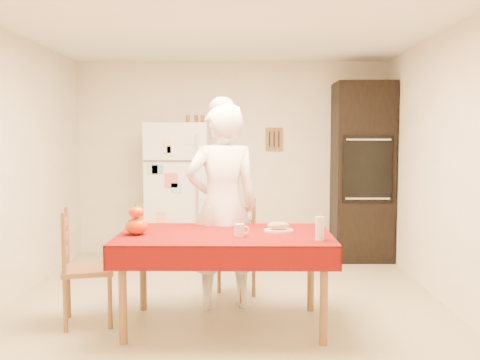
{
  "coord_description": "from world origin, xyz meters",
  "views": [
    {
      "loc": [
        0.18,
        -4.71,
        1.54
      ],
      "look_at": [
        0.13,
        0.2,
        1.14
      ],
      "focal_mm": 40.0,
      "sensor_mm": 36.0,
      "label": 1
    }
  ],
  "objects_px": {
    "chair_left": "(80,263)",
    "coffee_mug": "(239,230)",
    "oven_cabinet": "(362,172)",
    "wine_glass": "(320,228)",
    "refrigerator": "(179,192)",
    "bread_plate": "(278,231)",
    "chair_far": "(232,245)",
    "seated_woman": "(222,207)",
    "dining_table": "(225,242)",
    "pumpkin_lower": "(137,226)"
  },
  "relations": [
    {
      "from": "refrigerator",
      "to": "chair_far",
      "type": "height_order",
      "value": "refrigerator"
    },
    {
      "from": "refrigerator",
      "to": "wine_glass",
      "type": "xyz_separation_m",
      "value": [
        1.39,
        -2.63,
        -0.0
      ]
    },
    {
      "from": "seated_woman",
      "to": "bread_plate",
      "type": "distance_m",
      "value": 0.65
    },
    {
      "from": "dining_table",
      "to": "coffee_mug",
      "type": "height_order",
      "value": "coffee_mug"
    },
    {
      "from": "pumpkin_lower",
      "to": "oven_cabinet",
      "type": "bearing_deg",
      "value": 46.89
    },
    {
      "from": "chair_far",
      "to": "bread_plate",
      "type": "distance_m",
      "value": 0.82
    },
    {
      "from": "dining_table",
      "to": "coffee_mug",
      "type": "xyz_separation_m",
      "value": [
        0.12,
        -0.14,
        0.12
      ]
    },
    {
      "from": "oven_cabinet",
      "to": "bread_plate",
      "type": "distance_m",
      "value": 2.63
    },
    {
      "from": "pumpkin_lower",
      "to": "bread_plate",
      "type": "distance_m",
      "value": 1.14
    },
    {
      "from": "refrigerator",
      "to": "seated_woman",
      "type": "bearing_deg",
      "value": -71.59
    },
    {
      "from": "chair_far",
      "to": "coffee_mug",
      "type": "distance_m",
      "value": 0.95
    },
    {
      "from": "refrigerator",
      "to": "dining_table",
      "type": "xyz_separation_m",
      "value": [
        0.66,
        -2.36,
        -0.16
      ]
    },
    {
      "from": "refrigerator",
      "to": "coffee_mug",
      "type": "height_order",
      "value": "refrigerator"
    },
    {
      "from": "dining_table",
      "to": "bread_plate",
      "type": "relative_size",
      "value": 7.08
    },
    {
      "from": "seated_woman",
      "to": "dining_table",
      "type": "bearing_deg",
      "value": 82.02
    },
    {
      "from": "oven_cabinet",
      "to": "seated_woman",
      "type": "distance_m",
      "value": 2.54
    },
    {
      "from": "coffee_mug",
      "to": "dining_table",
      "type": "bearing_deg",
      "value": 130.04
    },
    {
      "from": "coffee_mug",
      "to": "pumpkin_lower",
      "type": "bearing_deg",
      "value": 174.48
    },
    {
      "from": "dining_table",
      "to": "wine_glass",
      "type": "height_order",
      "value": "wine_glass"
    },
    {
      "from": "chair_far",
      "to": "bread_plate",
      "type": "height_order",
      "value": "chair_far"
    },
    {
      "from": "refrigerator",
      "to": "chair_left",
      "type": "bearing_deg",
      "value": -102.76
    },
    {
      "from": "chair_left",
      "to": "seated_woman",
      "type": "bearing_deg",
      "value": -83.31
    },
    {
      "from": "refrigerator",
      "to": "wine_glass",
      "type": "relative_size",
      "value": 9.66
    },
    {
      "from": "oven_cabinet",
      "to": "wine_glass",
      "type": "xyz_separation_m",
      "value": [
        -0.89,
        -2.68,
        -0.25
      ]
    },
    {
      "from": "chair_far",
      "to": "wine_glass",
      "type": "xyz_separation_m",
      "value": [
        0.68,
        -1.02,
        0.34
      ]
    },
    {
      "from": "coffee_mug",
      "to": "seated_woman",
      "type": "bearing_deg",
      "value": 104.11
    },
    {
      "from": "oven_cabinet",
      "to": "pumpkin_lower",
      "type": "height_order",
      "value": "oven_cabinet"
    },
    {
      "from": "refrigerator",
      "to": "pumpkin_lower",
      "type": "height_order",
      "value": "refrigerator"
    },
    {
      "from": "coffee_mug",
      "to": "bread_plate",
      "type": "distance_m",
      "value": 0.39
    },
    {
      "from": "refrigerator",
      "to": "pumpkin_lower",
      "type": "xyz_separation_m",
      "value": [
        -0.03,
        -2.42,
        -0.02
      ]
    },
    {
      "from": "bread_plate",
      "to": "oven_cabinet",
      "type": "bearing_deg",
      "value": 63.11
    },
    {
      "from": "coffee_mug",
      "to": "refrigerator",
      "type": "bearing_deg",
      "value": 107.34
    },
    {
      "from": "wine_glass",
      "to": "bread_plate",
      "type": "relative_size",
      "value": 0.73
    },
    {
      "from": "oven_cabinet",
      "to": "coffee_mug",
      "type": "xyz_separation_m",
      "value": [
        -1.5,
        -2.55,
        -0.29
      ]
    },
    {
      "from": "chair_far",
      "to": "coffee_mug",
      "type": "height_order",
      "value": "chair_far"
    },
    {
      "from": "coffee_mug",
      "to": "wine_glass",
      "type": "xyz_separation_m",
      "value": [
        0.61,
        -0.13,
        0.04
      ]
    },
    {
      "from": "chair_far",
      "to": "bread_plate",
      "type": "xyz_separation_m",
      "value": [
        0.4,
        -0.67,
        0.26
      ]
    },
    {
      "from": "chair_left",
      "to": "coffee_mug",
      "type": "bearing_deg",
      "value": -112.62
    },
    {
      "from": "seated_woman",
      "to": "bread_plate",
      "type": "bearing_deg",
      "value": 126.34
    },
    {
      "from": "coffee_mug",
      "to": "wine_glass",
      "type": "height_order",
      "value": "wine_glass"
    },
    {
      "from": "coffee_mug",
      "to": "wine_glass",
      "type": "bearing_deg",
      "value": -11.81
    },
    {
      "from": "chair_far",
      "to": "seated_woman",
      "type": "distance_m",
      "value": 0.49
    },
    {
      "from": "dining_table",
      "to": "bread_plate",
      "type": "height_order",
      "value": "bread_plate"
    },
    {
      "from": "refrigerator",
      "to": "chair_far",
      "type": "xyz_separation_m",
      "value": [
        0.7,
        -1.61,
        -0.34
      ]
    },
    {
      "from": "seated_woman",
      "to": "coffee_mug",
      "type": "xyz_separation_m",
      "value": [
        0.16,
        -0.63,
        -0.1
      ]
    },
    {
      "from": "pumpkin_lower",
      "to": "coffee_mug",
      "type": "bearing_deg",
      "value": -5.52
    },
    {
      "from": "chair_far",
      "to": "wine_glass",
      "type": "height_order",
      "value": "chair_far"
    },
    {
      "from": "chair_far",
      "to": "chair_left",
      "type": "xyz_separation_m",
      "value": [
        -1.23,
        -0.71,
        0.0
      ]
    },
    {
      "from": "seated_woman",
      "to": "coffee_mug",
      "type": "height_order",
      "value": "seated_woman"
    },
    {
      "from": "dining_table",
      "to": "oven_cabinet",
      "type": "bearing_deg",
      "value": 56.18
    }
  ]
}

